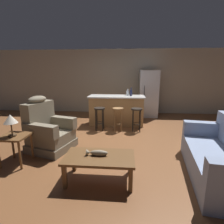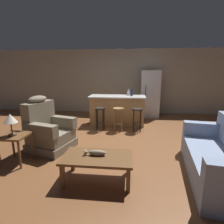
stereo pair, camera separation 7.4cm
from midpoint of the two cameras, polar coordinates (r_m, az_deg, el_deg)
ground_plane at (r=4.58m, az=-0.02°, el=-8.89°), size 12.00×12.00×0.00m
back_wall at (r=7.38m, az=2.02°, el=9.85°), size 12.00×0.05×2.60m
coffee_table at (r=2.86m, az=-4.92°, el=-15.15°), size 1.10×0.60×0.42m
fish_figurine at (r=2.84m, az=-5.70°, el=-13.16°), size 0.34×0.10×0.10m
couch at (r=3.43m, az=31.76°, el=-12.66°), size 1.12×2.01×0.94m
recliner_near_lamp at (r=4.18m, az=-20.64°, el=-5.79°), size 1.04×1.04×1.20m
end_table at (r=3.78m, az=-29.63°, el=-8.09°), size 0.48×0.48×0.56m
table_lamp at (r=3.64m, az=-30.74°, el=-2.25°), size 0.24×0.24×0.41m
kitchen_island at (r=5.73m, az=1.10°, el=0.62°), size 1.80×0.70×0.95m
bar_stool_left at (r=5.18m, az=-4.48°, el=-0.86°), size 0.32×0.32×0.68m
bar_stool_middle at (r=5.12m, az=1.53°, el=-0.98°), size 0.32×0.32×0.68m
bar_stool_right at (r=5.12m, az=7.62°, el=-1.10°), size 0.32×0.32×0.68m
refrigerator at (r=6.89m, az=11.49°, el=5.85°), size 0.70×0.69×1.76m
bottle_tall_green at (r=5.68m, az=5.85°, el=6.29°), size 0.08×0.08×0.27m
bottle_short_amber at (r=5.75m, az=4.75°, el=6.21°), size 0.09×0.09×0.22m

